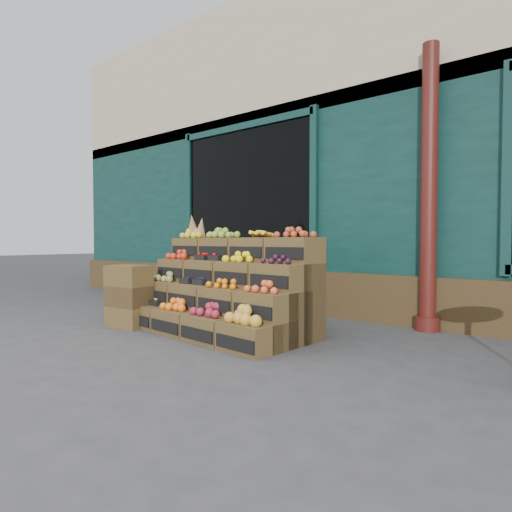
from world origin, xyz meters
The scene contains 5 objects.
ground centered at (0.00, 0.00, 0.00)m, with size 60.00×60.00×0.00m, color #3B3B3D.
shop_facade centered at (0.00, 5.11, 2.40)m, with size 12.00×6.24×4.80m.
crate_display centered at (-0.57, 0.59, 0.42)m, with size 2.25×1.24×1.35m.
spare_crates centered at (-1.61, 0.06, 0.36)m, with size 0.52×0.39×0.73m.
shopkeeper centered at (-1.52, 2.77, 0.97)m, with size 0.71×0.47×1.94m, color #19572D.
Camera 1 is at (2.70, -2.90, 1.01)m, focal length 30.00 mm.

